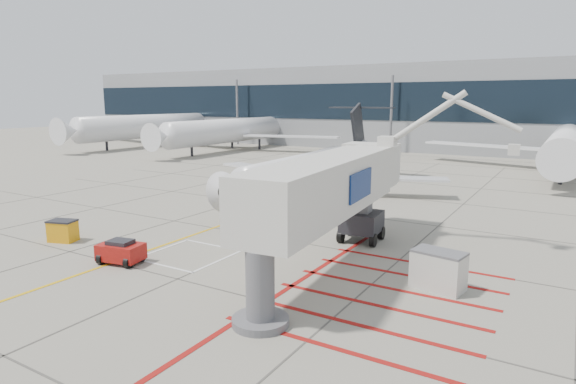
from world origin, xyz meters
The scene contains 14 objects.
ground_plane centered at (0.00, 0.00, 0.00)m, with size 260.00×260.00×0.00m, color gray.
regional_jet centered at (-4.46, 15.00, 3.86)m, with size 23.36×29.46×7.72m, color silver, non-canonical shape.
jet_bridge centered at (5.40, 0.44, 3.69)m, with size 8.73×18.43×7.37m, color silver, non-canonical shape.
pushback_tug centered at (-4.07, -3.79, 0.64)m, with size 2.20×1.37×1.28m, color #A5140F, non-canonical shape.
spill_bin centered at (-10.13, -2.92, 0.65)m, with size 1.49×0.99×1.29m, color orange, non-canonical shape.
baggage_cart centered at (0.07, 8.21, 0.63)m, with size 1.98×1.25×1.25m, color #55555A, non-canonical shape.
ground_power_unit centered at (10.67, 1.06, 0.86)m, with size 2.18×1.27×1.73m, color silver, non-canonical shape.
cone_nose centered at (-1.02, 7.19, 0.25)m, with size 0.36×0.36×0.50m, color #FF490D.
cone_side centered at (1.96, 8.03, 0.28)m, with size 0.41×0.41×0.56m, color #DA3F0B.
terminal_building centered at (10.00, 70.00, 7.00)m, with size 180.00×28.00×14.00m, color gray.
terminal_glass_band centered at (10.00, 55.95, 8.00)m, with size 180.00×0.10×6.00m, color black.
bg_aircraft_a centered at (-51.57, 46.00, 6.33)m, with size 37.98×42.20×12.66m, color silver, non-canonical shape.
bg_aircraft_b centered at (-33.79, 46.00, 5.82)m, with size 34.95×38.83×11.65m, color silver, non-canonical shape.
bg_aircraft_c centered at (14.28, 46.00, 5.66)m, with size 33.94×37.71×11.31m, color silver, non-canonical shape.
Camera 1 is at (15.35, -19.53, 8.18)m, focal length 30.00 mm.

